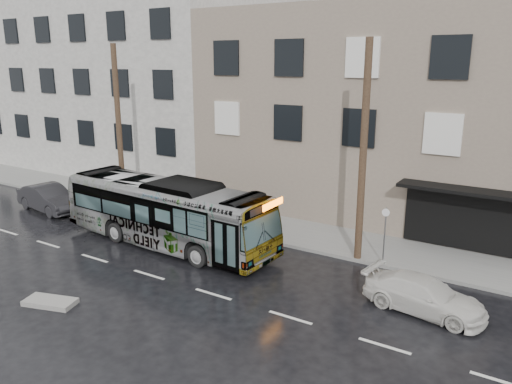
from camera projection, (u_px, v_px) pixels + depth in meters
ground at (189, 255)px, 21.91m from camera, size 120.00×120.00×0.00m
sidewalk at (250, 223)px, 25.90m from camera, size 90.00×3.60×0.15m
building_taupe at (398, 111)px, 28.31m from camera, size 20.00×12.00×11.00m
building_grey at (127, 64)px, 40.76m from camera, size 26.00×15.00×16.00m
utility_pole_front at (363, 153)px, 20.07m from camera, size 0.30×0.30×9.00m
utility_pole_rear at (119, 129)px, 27.29m from camera, size 0.30×0.30×9.00m
sign_post at (385, 236)px, 20.35m from camera, size 0.06×0.06×2.40m
bus at (166, 212)px, 22.78m from camera, size 11.27×3.21×3.10m
white_sedan at (424, 295)px, 16.84m from camera, size 4.29×2.19×1.19m
dark_sedan at (49, 198)px, 28.11m from camera, size 4.70×2.15×1.49m
slush_pile at (50, 302)px, 17.44m from camera, size 1.96×1.30×0.18m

